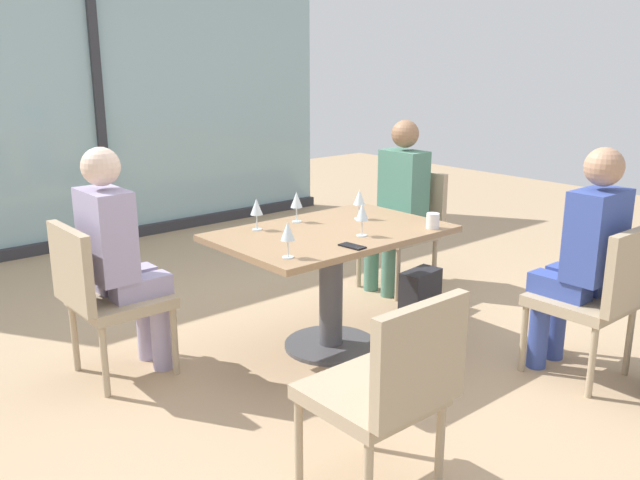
% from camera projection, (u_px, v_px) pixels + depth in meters
% --- Properties ---
extents(ground_plane, '(12.00, 12.00, 0.00)m').
position_uv_depth(ground_plane, '(331.00, 347.00, 4.09)').
color(ground_plane, tan).
extents(window_wall_backdrop, '(4.97, 0.10, 2.70)m').
position_uv_depth(window_wall_backdrop, '(98.00, 112.00, 6.11)').
color(window_wall_backdrop, '#95B7BC').
rests_on(window_wall_backdrop, ground_plane).
extents(dining_table_main, '(1.32, 0.86, 0.73)m').
position_uv_depth(dining_table_main, '(331.00, 260.00, 3.94)').
color(dining_table_main, '#997551').
rests_on(dining_table_main, ground_plane).
extents(chair_far_right, '(0.50, 0.46, 0.87)m').
position_uv_depth(chair_far_right, '(407.00, 222.00, 5.06)').
color(chair_far_right, tan).
rests_on(chair_far_right, ground_plane).
extents(chair_front_right, '(0.46, 0.50, 0.87)m').
position_uv_depth(chair_front_right, '(599.00, 293.00, 3.55)').
color(chair_front_right, tan).
rests_on(chair_front_right, ground_plane).
extents(chair_far_left, '(0.50, 0.46, 0.87)m').
position_uv_depth(chair_far_left, '(102.00, 292.00, 3.57)').
color(chair_far_left, tan).
rests_on(chair_far_left, ground_plane).
extents(chair_front_left, '(0.46, 0.50, 0.87)m').
position_uv_depth(chair_front_left, '(389.00, 386.00, 2.55)').
color(chair_front_left, tan).
rests_on(chair_front_left, ground_plane).
extents(person_far_right, '(0.39, 0.34, 1.26)m').
position_uv_depth(person_far_right, '(398.00, 198.00, 4.94)').
color(person_far_right, '#4C7F6B').
rests_on(person_far_right, ground_plane).
extents(person_front_right, '(0.34, 0.39, 1.26)m').
position_uv_depth(person_front_right, '(584.00, 251.00, 3.58)').
color(person_front_right, '#384C9E').
rests_on(person_front_right, ground_plane).
extents(person_far_left, '(0.39, 0.34, 1.26)m').
position_uv_depth(person_far_left, '(119.00, 251.00, 3.58)').
color(person_far_left, '#9E93B7').
rests_on(person_far_left, ground_plane).
extents(wine_glass_0, '(0.07, 0.07, 0.18)m').
position_uv_depth(wine_glass_0, '(288.00, 232.00, 3.33)').
color(wine_glass_0, silver).
rests_on(wine_glass_0, dining_table_main).
extents(wine_glass_1, '(0.07, 0.07, 0.18)m').
position_uv_depth(wine_glass_1, '(256.00, 208.00, 3.87)').
color(wine_glass_1, silver).
rests_on(wine_glass_1, dining_table_main).
extents(wine_glass_2, '(0.07, 0.07, 0.18)m').
position_uv_depth(wine_glass_2, '(362.00, 213.00, 3.74)').
color(wine_glass_2, silver).
rests_on(wine_glass_2, dining_table_main).
extents(wine_glass_3, '(0.07, 0.07, 0.18)m').
position_uv_depth(wine_glass_3, '(359.00, 198.00, 4.13)').
color(wine_glass_3, silver).
rests_on(wine_glass_3, dining_table_main).
extents(wine_glass_4, '(0.07, 0.07, 0.18)m').
position_uv_depth(wine_glass_4, '(296.00, 201.00, 4.05)').
color(wine_glass_4, silver).
rests_on(wine_glass_4, dining_table_main).
extents(coffee_cup, '(0.08, 0.08, 0.09)m').
position_uv_depth(coffee_cup, '(433.00, 221.00, 3.92)').
color(coffee_cup, white).
rests_on(coffee_cup, dining_table_main).
extents(cell_phone_on_table, '(0.08, 0.15, 0.01)m').
position_uv_depth(cell_phone_on_table, '(352.00, 246.00, 3.55)').
color(cell_phone_on_table, black).
rests_on(cell_phone_on_table, dining_table_main).
extents(handbag_0, '(0.32, 0.20, 0.28)m').
position_uv_depth(handbag_0, '(420.00, 290.00, 4.66)').
color(handbag_0, '#232328').
rests_on(handbag_0, ground_plane).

